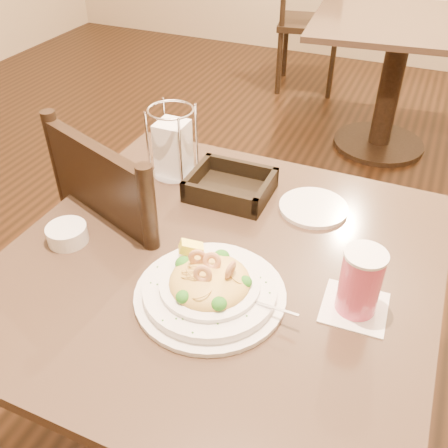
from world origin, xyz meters
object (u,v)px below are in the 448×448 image
at_px(main_table, 221,330).
at_px(napkin_caddy, 173,147).
at_px(background_table, 395,63).
at_px(dining_chair_far, 311,18).
at_px(bread_basket, 230,187).
at_px(side_plate, 313,207).
at_px(pasta_bowl, 210,286).
at_px(butter_ramekin, 67,234).
at_px(drink_glass, 360,282).
at_px(dining_chair_near, 154,258).

height_order(main_table, napkin_caddy, napkin_caddy).
relative_size(background_table, dining_chair_far, 1.07).
relative_size(bread_basket, side_plate, 1.21).
height_order(background_table, napkin_caddy, napkin_caddy).
height_order(main_table, pasta_bowl, pasta_bowl).
bearing_deg(pasta_bowl, butter_ramekin, 175.36).
distance_m(drink_glass, butter_ramekin, 0.63).
xyz_separation_m(main_table, drink_glass, (0.29, -0.03, 0.30)).
bearing_deg(dining_chair_far, pasta_bowl, 90.29).
bearing_deg(side_plate, main_table, -117.55).
relative_size(bread_basket, butter_ramekin, 2.26).
bearing_deg(dining_chair_near, butter_ramekin, 97.40).
bearing_deg(main_table, dining_chair_far, 101.12).
height_order(dining_chair_near, napkin_caddy, dining_chair_near).
bearing_deg(main_table, side_plate, 62.45).
xyz_separation_m(drink_glass, napkin_caddy, (-0.54, 0.29, 0.01)).
bearing_deg(dining_chair_near, side_plate, -147.16).
height_order(main_table, dining_chair_far, dining_chair_far).
distance_m(pasta_bowl, napkin_caddy, 0.47).
height_order(pasta_bowl, bread_basket, pasta_bowl).
xyz_separation_m(side_plate, butter_ramekin, (-0.47, -0.34, 0.01)).
relative_size(main_table, side_plate, 5.40).
bearing_deg(background_table, drink_glass, -85.08).
relative_size(dining_chair_near, dining_chair_far, 1.00).
xyz_separation_m(dining_chair_far, butter_ramekin, (0.20, -2.80, 0.25)).
relative_size(background_table, side_plate, 5.94).
bearing_deg(dining_chair_far, drink_glass, 95.84).
bearing_deg(dining_chair_far, dining_chair_near, 84.79).
bearing_deg(butter_ramekin, main_table, 13.37).
xyz_separation_m(main_table, side_plate, (0.13, 0.26, 0.23)).
relative_size(background_table, drink_glass, 7.20).
relative_size(dining_chair_near, napkin_caddy, 4.89).
height_order(drink_glass, bread_basket, drink_glass).
height_order(pasta_bowl, side_plate, pasta_bowl).
height_order(main_table, side_plate, side_plate).
height_order(dining_chair_far, drink_glass, dining_chair_far).
bearing_deg(bread_basket, side_plate, 5.30).
xyz_separation_m(dining_chair_near, pasta_bowl, (0.31, -0.27, 0.26)).
xyz_separation_m(main_table, butter_ramekin, (-0.34, -0.08, 0.25)).
bearing_deg(butter_ramekin, bread_basket, 50.75).
bearing_deg(butter_ramekin, napkin_caddy, 76.36).
height_order(pasta_bowl, drink_glass, drink_glass).
bearing_deg(side_plate, pasta_bowl, -106.39).
relative_size(main_table, drink_glass, 6.54).
bearing_deg(drink_glass, pasta_bowl, -163.01).
xyz_separation_m(dining_chair_near, bread_basket, (0.20, 0.07, 0.25)).
bearing_deg(background_table, main_table, -93.17).
relative_size(dining_chair_near, drink_glass, 6.76).
bearing_deg(drink_glass, bread_basket, 144.41).
bearing_deg(background_table, bread_basket, -95.99).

